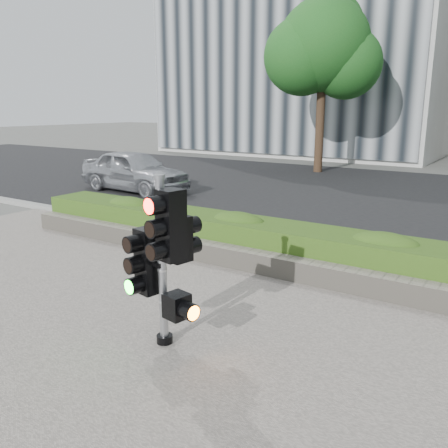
# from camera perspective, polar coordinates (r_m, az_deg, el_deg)

# --- Properties ---
(ground) EXTENTS (120.00, 120.00, 0.00)m
(ground) POSITION_cam_1_polar(r_m,az_deg,el_deg) (6.44, -1.14, -11.36)
(ground) COLOR #51514C
(ground) RESTS_ON ground
(sidewalk) EXTENTS (16.00, 11.00, 0.03)m
(sidewalk) POSITION_cam_1_polar(r_m,az_deg,el_deg) (4.86, -19.27, -21.20)
(sidewalk) COLOR #9E9389
(sidewalk) RESTS_ON ground
(road) EXTENTS (60.00, 13.00, 0.02)m
(road) POSITION_cam_1_polar(r_m,az_deg,el_deg) (15.41, 20.35, 2.82)
(road) COLOR black
(road) RESTS_ON ground
(curb) EXTENTS (60.00, 0.25, 0.12)m
(curb) POSITION_cam_1_polar(r_m,az_deg,el_deg) (9.02, 10.24, -3.66)
(curb) COLOR gray
(curb) RESTS_ON ground
(stone_wall) EXTENTS (12.00, 0.32, 0.34)m
(stone_wall) POSITION_cam_1_polar(r_m,az_deg,el_deg) (7.89, 6.69, -5.02)
(stone_wall) COLOR gray
(stone_wall) RESTS_ON sidewalk
(hedge) EXTENTS (12.00, 1.00, 0.68)m
(hedge) POSITION_cam_1_polar(r_m,az_deg,el_deg) (8.40, 8.71, -2.70)
(hedge) COLOR olive
(hedge) RESTS_ON sidewalk
(building_left) EXTENTS (16.00, 9.00, 15.00)m
(building_left) POSITION_cam_1_polar(r_m,az_deg,el_deg) (30.76, 10.02, 22.62)
(building_left) COLOR #B7B7B2
(building_left) RESTS_ON ground
(tree_left) EXTENTS (4.61, 4.03, 7.34)m
(tree_left) POSITION_cam_1_polar(r_m,az_deg,el_deg) (21.00, 11.89, 19.93)
(tree_left) COLOR black
(tree_left) RESTS_ON ground
(traffic_signal) EXTENTS (0.73, 0.58, 2.01)m
(traffic_signal) POSITION_cam_1_polar(r_m,az_deg,el_deg) (5.41, -7.07, -3.51)
(traffic_signal) COLOR black
(traffic_signal) RESTS_ON sidewalk
(car_silver) EXTENTS (4.13, 1.93, 1.37)m
(car_silver) POSITION_cam_1_polar(r_m,az_deg,el_deg) (15.95, -10.73, 6.32)
(car_silver) COLOR #B2B5BA
(car_silver) RESTS_ON road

